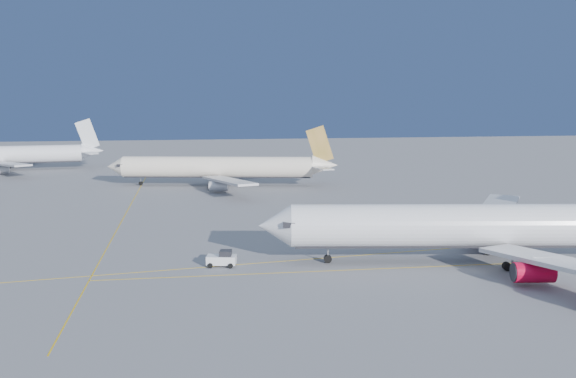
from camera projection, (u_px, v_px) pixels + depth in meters
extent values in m
plane|color=slate|center=(346.00, 247.00, 108.54)|extent=(500.00, 500.00, 0.00)
cube|color=gold|center=(401.00, 268.00, 95.56)|extent=(90.00, 0.18, 0.02)
cube|color=gold|center=(355.00, 256.00, 102.67)|extent=(118.86, 16.88, 0.02)
cube|color=gold|center=(123.00, 219.00, 132.13)|extent=(0.18, 140.00, 0.02)
cylinder|color=white|center=(496.00, 225.00, 97.88)|extent=(63.02, 14.84, 6.50)
cone|color=white|center=(275.00, 226.00, 97.49)|extent=(5.86, 7.11, 6.50)
cube|color=black|center=(289.00, 221.00, 97.42)|extent=(2.60, 6.35, 0.78)
cube|color=#B7B7BC|center=(493.00, 214.00, 116.19)|extent=(22.82, 30.22, 0.62)
cylinder|color=gray|center=(328.00, 251.00, 98.18)|extent=(0.27, 0.27, 2.58)
cylinder|color=black|center=(328.00, 259.00, 98.37)|extent=(1.33, 0.94, 1.23)
cylinder|color=gray|center=(513.00, 258.00, 93.94)|extent=(0.36, 0.36, 2.58)
cylinder|color=black|center=(512.00, 266.00, 94.13)|extent=(1.36, 1.16, 1.23)
cylinder|color=gray|center=(492.00, 243.00, 103.02)|extent=(0.36, 0.36, 2.58)
cylinder|color=black|center=(492.00, 251.00, 103.21)|extent=(1.36, 1.16, 1.23)
cylinder|color=red|center=(534.00, 272.00, 86.28)|extent=(5.70, 3.49, 2.80)
cylinder|color=red|center=(478.00, 232.00, 110.67)|extent=(5.70, 3.49, 2.80)
cylinder|color=red|center=(487.00, 221.00, 120.36)|extent=(5.70, 3.49, 2.80)
cylinder|color=beige|center=(217.00, 167.00, 178.46)|extent=(53.06, 14.68, 5.79)
cone|color=beige|center=(115.00, 167.00, 179.16)|extent=(5.49, 6.48, 5.79)
cone|color=beige|center=(325.00, 165.00, 177.64)|extent=(7.94, 6.63, 5.50)
cube|color=black|center=(122.00, 165.00, 179.02)|extent=(2.54, 5.70, 0.71)
cube|color=#B7B7BC|center=(228.00, 181.00, 162.81)|extent=(12.98, 28.78, 0.56)
cube|color=#B7B7BC|center=(241.00, 166.00, 194.36)|extent=(20.88, 26.15, 0.56)
cube|color=tan|center=(320.00, 145.00, 176.83)|extent=(7.78, 1.78, 10.75)
cylinder|color=gray|center=(141.00, 179.00, 179.52)|extent=(0.24, 0.24, 2.34)
cylinder|color=black|center=(141.00, 183.00, 179.70)|extent=(1.22, 0.89, 1.12)
cylinder|color=gray|center=(219.00, 181.00, 174.90)|extent=(0.33, 0.33, 2.34)
cylinder|color=black|center=(219.00, 186.00, 175.08)|extent=(1.26, 1.09, 1.12)
cylinder|color=gray|center=(223.00, 177.00, 183.04)|extent=(0.33, 0.33, 2.34)
cylinder|color=black|center=(223.00, 182.00, 183.21)|extent=(1.26, 1.09, 1.12)
cylinder|color=#B7B7BC|center=(219.00, 186.00, 165.98)|extent=(5.24, 3.33, 2.54)
cylinder|color=#B7B7BC|center=(230.00, 173.00, 191.91)|extent=(5.24, 3.33, 2.54)
cylinder|color=white|center=(1.00, 155.00, 212.84)|extent=(51.74, 11.26, 5.76)
cone|color=white|center=(93.00, 151.00, 220.02)|extent=(7.75, 6.21, 5.47)
cube|color=#B7B7BC|center=(9.00, 164.00, 199.31)|extent=(19.27, 26.32, 0.57)
cube|color=#B7B7BC|center=(23.00, 155.00, 229.19)|extent=(14.39, 27.92, 0.57)
cube|color=silver|center=(87.00, 134.00, 218.78)|extent=(7.91, 1.31, 10.88)
cylinder|color=gray|center=(3.00, 166.00, 209.68)|extent=(0.33, 0.33, 2.37)
cylinder|color=black|center=(3.00, 170.00, 209.86)|extent=(1.22, 1.04, 1.13)
cylinder|color=gray|center=(7.00, 164.00, 217.56)|extent=(0.33, 0.33, 2.37)
cylinder|color=black|center=(7.00, 167.00, 217.74)|extent=(1.22, 1.04, 1.13)
cylinder|color=#B7B7BC|center=(1.00, 170.00, 201.54)|extent=(5.18, 3.09, 2.57)
cylinder|color=#B7B7BC|center=(14.00, 161.00, 226.10)|extent=(5.18, 3.09, 2.57)
cube|color=white|center=(221.00, 260.00, 96.40)|extent=(4.68, 2.96, 1.31)
cube|color=black|center=(226.00, 254.00, 96.22)|extent=(2.06, 2.14, 0.98)
cylinder|color=black|center=(210.00, 266.00, 95.43)|extent=(0.82, 0.52, 0.76)
cylinder|color=black|center=(213.00, 262.00, 97.68)|extent=(0.82, 0.52, 0.76)
cylinder|color=black|center=(230.00, 266.00, 95.30)|extent=(0.82, 0.52, 0.76)
cylinder|color=black|center=(232.00, 262.00, 97.55)|extent=(0.82, 0.52, 0.76)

